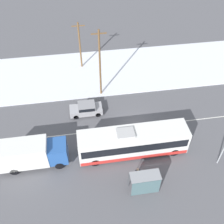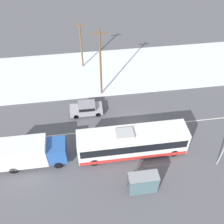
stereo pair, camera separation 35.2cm
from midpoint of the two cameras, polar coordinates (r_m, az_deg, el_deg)
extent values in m
plane|color=#56565B|center=(31.45, 5.57, -3.25)|extent=(120.00, 120.00, 0.00)
cube|color=silver|center=(39.93, 2.11, 9.16)|extent=(80.00, 11.20, 0.12)
cube|color=silver|center=(31.45, 5.57, -3.25)|extent=(60.00, 0.12, 0.00)
cube|color=white|center=(27.76, 4.80, -6.51)|extent=(11.50, 2.55, 2.82)
cube|color=black|center=(27.49, 4.84, -6.07)|extent=(11.04, 2.57, 1.07)
cube|color=red|center=(28.66, 4.66, -7.96)|extent=(11.38, 2.57, 0.51)
cube|color=#B2B2B2|center=(26.45, 3.16, -4.65)|extent=(1.80, 1.40, 0.24)
cylinder|color=black|center=(29.08, 13.62, -8.63)|extent=(1.00, 0.28, 1.00)
cylinder|color=black|center=(30.36, 12.33, -5.25)|extent=(1.00, 0.28, 1.00)
cylinder|color=black|center=(27.65, -3.48, -10.80)|extent=(1.00, 0.28, 1.00)
cylinder|color=black|center=(29.00, -3.90, -7.13)|extent=(1.00, 0.28, 1.00)
cube|color=silver|center=(28.10, -18.70, -8.38)|extent=(5.07, 2.30, 2.65)
cube|color=#2856A3|center=(27.71, -11.48, -8.22)|extent=(1.90, 2.19, 2.07)
cube|color=black|center=(27.30, -9.66, -7.54)|extent=(0.06, 1.96, 0.91)
cylinder|color=black|center=(27.97, -11.18, -11.22)|extent=(0.90, 0.26, 0.90)
cylinder|color=black|center=(29.18, -11.17, -7.92)|extent=(0.90, 0.26, 0.90)
cylinder|color=black|center=(28.83, -20.26, -11.76)|extent=(0.90, 0.26, 0.90)
cylinder|color=black|center=(30.00, -19.81, -8.54)|extent=(0.90, 0.26, 0.90)
cube|color=#9E9EA3|center=(32.69, -5.33, 0.53)|extent=(4.01, 1.80, 0.70)
cube|color=gray|center=(32.25, -5.23, 1.36)|extent=(2.08, 1.66, 0.56)
cube|color=black|center=(32.25, -5.23, 1.37)|extent=(1.92, 1.69, 0.45)
cylinder|color=black|center=(32.32, -7.50, -0.98)|extent=(0.64, 0.22, 0.64)
cylinder|color=black|center=(33.46, -7.62, 0.94)|extent=(0.64, 0.22, 0.64)
cylinder|color=black|center=(32.35, -2.73, -0.52)|extent=(0.64, 0.22, 0.64)
cylinder|color=black|center=(33.48, -3.01, 1.38)|extent=(0.64, 0.22, 0.64)
cylinder|color=#23232D|center=(26.92, 5.34, -13.80)|extent=(0.11, 0.11, 0.76)
cylinder|color=#23232D|center=(26.96, 5.84, -13.73)|extent=(0.11, 0.11, 0.76)
cube|color=black|center=(26.36, 5.70, -12.98)|extent=(0.39, 0.21, 0.62)
sphere|color=tan|center=(25.98, 5.77, -12.46)|extent=(0.26, 0.26, 0.26)
cylinder|color=black|center=(26.34, 5.15, -13.09)|extent=(0.10, 0.10, 0.59)
cylinder|color=black|center=(26.43, 6.23, -12.95)|extent=(0.10, 0.10, 0.59)
cube|color=gray|center=(24.68, 7.37, -13.70)|extent=(2.81, 1.20, 0.06)
cube|color=slate|center=(25.41, 7.43, -16.18)|extent=(2.69, 0.04, 2.16)
cylinder|color=#474C51|center=(25.76, 3.79, -14.48)|extent=(0.08, 0.08, 2.34)
cylinder|color=#474C51|center=(26.26, 9.81, -13.60)|extent=(0.08, 0.08, 2.34)
cylinder|color=#474C51|center=(25.22, 4.28, -16.64)|extent=(0.08, 0.08, 2.34)
cylinder|color=#474C51|center=(25.73, 10.47, -15.68)|extent=(0.08, 0.08, 2.34)
cylinder|color=brown|center=(32.83, -2.18, 10.24)|extent=(0.24, 0.24, 9.39)
cube|color=brown|center=(30.65, -2.40, 16.71)|extent=(1.80, 0.12, 0.12)
cylinder|color=brown|center=(39.01, -6.44, 14.13)|extent=(0.24, 0.24, 7.16)
cube|color=brown|center=(37.55, -6.83, 18.17)|extent=(1.80, 0.12, 0.12)
camera|label=1|loc=(0.18, -89.68, 0.32)|focal=42.00mm
camera|label=2|loc=(0.18, 90.32, -0.32)|focal=42.00mm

